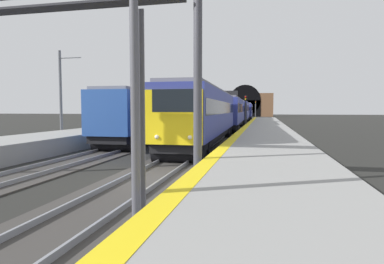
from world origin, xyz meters
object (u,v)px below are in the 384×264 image
(train_main_approaching, at_px, (237,111))
(overhead_signal_gantry, at_px, (72,31))
(railway_signal_near, at_px, (135,63))
(catenary_mast_near, at_px, (61,95))
(railway_signal_mid, at_px, (246,109))
(railway_signal_far, at_px, (256,108))
(train_adjacent_platform, at_px, (203,111))

(train_main_approaching, relative_size, overhead_signal_gantry, 8.04)
(railway_signal_near, relative_size, overhead_signal_gantry, 0.62)
(catenary_mast_near, bearing_deg, railway_signal_mid, -33.38)
(railway_signal_mid, height_order, railway_signal_far, railway_signal_far)
(train_main_approaching, xyz_separation_m, railway_signal_near, (-45.35, -1.78, 1.15))
(train_main_approaching, bearing_deg, railway_signal_far, 176.54)
(train_adjacent_platform, height_order, catenary_mast_near, catenary_mast_near)
(railway_signal_near, bearing_deg, train_adjacent_platform, -171.16)
(railway_signal_mid, bearing_deg, train_adjacent_platform, -127.46)
(railway_signal_far, distance_m, overhead_signal_gantry, 86.26)
(train_adjacent_platform, xyz_separation_m, catenary_mast_near, (-25.49, 6.74, 1.43))
(railway_signal_near, xyz_separation_m, railway_signal_mid, (37.85, 0.00, -0.82))
(train_adjacent_platform, relative_size, catenary_mast_near, 8.81)
(railway_signal_mid, distance_m, overhead_signal_gantry, 33.56)
(train_adjacent_platform, distance_m, catenary_mast_near, 26.40)
(railway_signal_mid, bearing_deg, train_main_approaching, -166.61)
(railway_signal_near, height_order, overhead_signal_gantry, overhead_signal_gantry)
(train_main_approaching, distance_m, train_adjacent_platform, 5.44)
(railway_signal_far, xyz_separation_m, catenary_mast_near, (-73.32, 13.42, 0.73))
(overhead_signal_gantry, distance_m, catenary_mast_near, 15.85)
(train_adjacent_platform, distance_m, railway_signal_mid, 8.43)
(railway_signal_mid, bearing_deg, railway_signal_near, 0.00)
(train_main_approaching, relative_size, railway_signal_far, 14.64)
(railway_signal_mid, bearing_deg, railway_signal_far, -180.00)
(railway_signal_near, distance_m, overhead_signal_gantry, 6.58)
(train_main_approaching, bearing_deg, catenary_mast_near, -23.88)
(train_adjacent_platform, bearing_deg, railway_signal_far, -8.85)
(railway_signal_near, bearing_deg, railway_signal_far, -180.00)
(train_adjacent_platform, xyz_separation_m, railway_signal_near, (-42.97, -6.68, 1.17))
(train_adjacent_platform, height_order, railway_signal_far, railway_signal_far)
(train_main_approaching, height_order, railway_signal_mid, train_main_approaching)
(overhead_signal_gantry, bearing_deg, railway_signal_far, -2.81)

